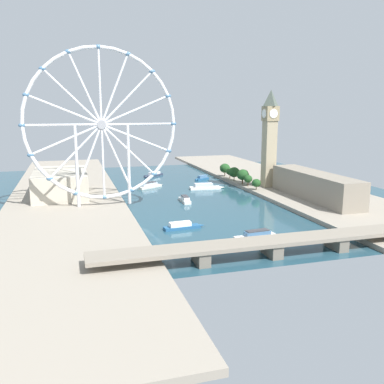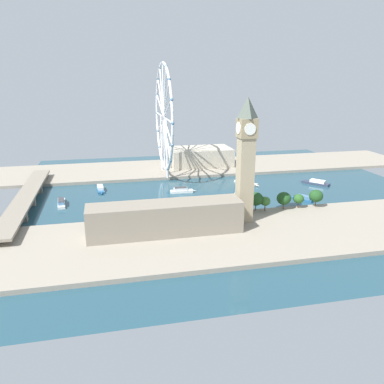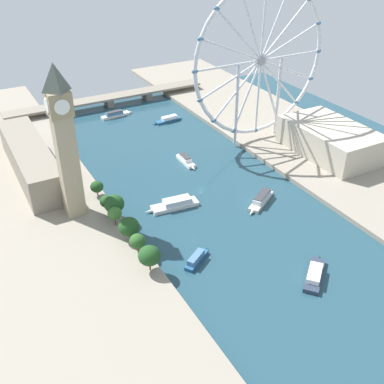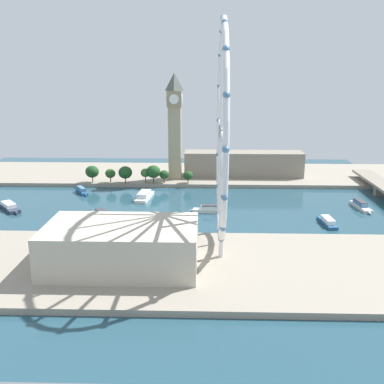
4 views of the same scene
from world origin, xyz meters
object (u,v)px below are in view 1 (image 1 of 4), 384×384
at_px(river_bridge, 272,243).
at_px(tour_boat_3, 255,235).
at_px(tour_boat_5, 185,199).
at_px(tour_boat_6, 182,226).
at_px(tour_boat_0, 154,175).
at_px(tour_boat_1, 205,187).
at_px(tour_boat_2, 150,186).
at_px(clock_tower, 270,137).
at_px(tour_boat_4, 202,178).
at_px(riverside_hall, 61,183).
at_px(parliament_block, 315,186).
at_px(ferris_wheel, 101,125).

height_order(river_bridge, tour_boat_3, river_bridge).
bearing_deg(tour_boat_5, tour_boat_6, 164.84).
bearing_deg(tour_boat_5, tour_boat_0, 1.12).
bearing_deg(tour_boat_1, tour_boat_2, 162.61).
xyz_separation_m(river_bridge, tour_boat_5, (9.13, -135.67, -4.71)).
relative_size(tour_boat_1, tour_boat_2, 1.22).
bearing_deg(clock_tower, tour_boat_4, -59.00).
xyz_separation_m(tour_boat_1, tour_boat_6, (56.20, 122.86, -0.43)).
xyz_separation_m(clock_tower, tour_boat_3, (76.48, 135.79, -47.44)).
bearing_deg(tour_boat_1, clock_tower, -13.16).
bearing_deg(riverside_hall, clock_tower, 176.06).
bearing_deg(clock_tower, river_bridge, 63.93).
xyz_separation_m(tour_boat_2, tour_boat_4, (-62.95, -30.03, -0.26)).
relative_size(tour_boat_3, tour_boat_6, 1.11).
bearing_deg(parliament_block, tour_boat_2, -40.66).
height_order(clock_tower, tour_boat_6, clock_tower).
bearing_deg(tour_boat_2, tour_boat_0, 43.94).
height_order(tour_boat_4, tour_boat_6, tour_boat_4).
bearing_deg(riverside_hall, parliament_block, 159.89).
bearing_deg(tour_boat_5, parliament_block, -105.33).
bearing_deg(ferris_wheel, riverside_hall, -55.77).
distance_m(clock_tower, tour_boat_1, 75.86).
distance_m(clock_tower, tour_boat_4, 95.25).
xyz_separation_m(tour_boat_0, tour_boat_1, (-31.84, 89.95, 0.32)).
relative_size(riverside_hall, river_bridge, 0.38).
height_order(tour_boat_0, tour_boat_1, tour_boat_1).
relative_size(ferris_wheel, tour_boat_6, 4.22).
distance_m(clock_tower, tour_boat_0, 148.19).
xyz_separation_m(tour_boat_2, tour_boat_5, (-15.95, 69.43, -0.20)).
bearing_deg(tour_boat_2, tour_boat_6, -124.43).
bearing_deg(riverside_hall, ferris_wheel, 124.23).
height_order(clock_tower, tour_boat_0, clock_tower).
distance_m(tour_boat_2, tour_boat_3, 178.92).
distance_m(parliament_block, tour_boat_1, 104.85).
xyz_separation_m(clock_tower, tour_boat_1, (56.10, -19.45, -47.22)).
distance_m(riverside_hall, tour_boat_0, 138.72).
bearing_deg(tour_boat_1, tour_boat_6, -108.62).
relative_size(parliament_block, ferris_wheel, 0.89).
relative_size(clock_tower, tour_boat_5, 3.59).
height_order(parliament_block, tour_boat_6, parliament_block).
bearing_deg(tour_boat_5, river_bridge, -174.37).
distance_m(river_bridge, tour_boat_2, 206.68).
bearing_deg(river_bridge, tour_boat_4, -99.15).
bearing_deg(tour_boat_3, tour_boat_5, -88.32).
distance_m(parliament_block, tour_boat_6, 131.89).
bearing_deg(river_bridge, tour_boat_6, -62.36).
bearing_deg(tour_boat_6, tour_boat_2, 82.17).
height_order(tour_boat_3, tour_boat_6, tour_boat_3).
bearing_deg(tour_boat_4, ferris_wheel, 10.61).
xyz_separation_m(riverside_hall, tour_boat_6, (-74.60, 116.28, -11.48)).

